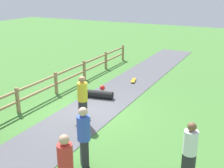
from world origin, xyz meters
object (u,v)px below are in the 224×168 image
object	(u,v)px
skateboard_loose	(133,80)
bystander_blue	(84,134)
skater_fallen	(97,94)
bystander_white	(190,149)
bystander_red	(66,165)
skater_riding	(83,98)

from	to	relation	value
skateboard_loose	bystander_blue	xyz separation A→B (m)	(1.89, -8.04, 0.96)
bystander_blue	skater_fallen	bearing A→B (deg)	116.42
bystander_white	bystander_red	distance (m)	3.27
skater_riding	bystander_blue	bearing A→B (deg)	-56.62
bystander_blue	bystander_red	bearing A→B (deg)	-75.61
bystander_red	bystander_blue	world-z (taller)	bystander_blue
skater_riding	skater_fallen	size ratio (longest dim) A/B	1.15
skater_riding	bystander_red	bearing A→B (deg)	-62.94
skater_riding	bystander_white	world-z (taller)	skater_riding
skater_fallen	bystander_red	world-z (taller)	bystander_red
bystander_red	skater_riding	bearing A→B (deg)	117.06
skater_riding	skater_fallen	bearing A→B (deg)	109.56
skater_riding	bystander_blue	size ratio (longest dim) A/B	1.01
skater_riding	bystander_white	xyz separation A→B (m)	(4.37, -1.57, -0.14)
skater_riding	skateboard_loose	bearing A→B (deg)	93.51
bystander_white	bystander_blue	bearing A→B (deg)	-164.81
bystander_red	skater_fallen	bearing A→B (deg)	114.01
bystander_white	bystander_red	xyz separation A→B (m)	(-2.48, -2.13, 0.04)
skater_fallen	bystander_white	size ratio (longest dim) A/B	0.96
skateboard_loose	bystander_red	xyz separation A→B (m)	(2.24, -9.40, 0.90)
skater_riding	bystander_white	size ratio (longest dim) A/B	1.11
bystander_blue	skater_riding	bearing A→B (deg)	123.38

